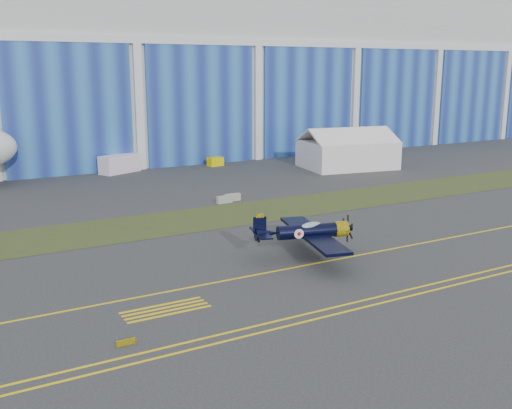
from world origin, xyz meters
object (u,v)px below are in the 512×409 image
warbird (307,231)px  tug (215,162)px  shipping_container (120,164)px  tent (348,148)px

warbird → tug: bearing=87.9°
warbird → shipping_container: size_ratio=2.18×
warbird → tent: 49.75m
warbird → tent: size_ratio=0.89×
warbird → shipping_container: warbird is taller
shipping_container → tug: size_ratio=2.62×
warbird → tug: 51.78m
tug → shipping_container: bearing=168.2°
warbird → tent: (33.27, 36.97, 1.01)m
shipping_container → warbird: bearing=-113.3°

